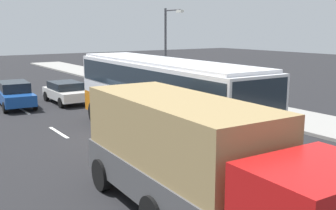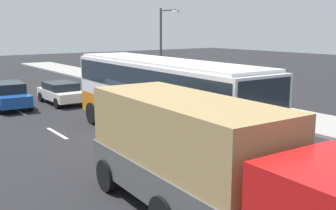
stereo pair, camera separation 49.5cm
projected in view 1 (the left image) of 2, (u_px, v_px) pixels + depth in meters
The scene contains 9 objects.
ground_plane at pixel (118, 137), 17.76m from camera, with size 120.00×120.00×0.00m, color black.
sidewalk_curb at pixel (262, 111), 22.88m from camera, with size 80.00×4.00×0.15m, color gray.
lane_centreline at pixel (58, 132), 18.59m from camera, with size 26.19×0.16×0.01m.
coach_bus at pixel (161, 91), 16.81m from camera, with size 11.55×2.99×3.48m.
cargo_truck at pixel (195, 159), 9.64m from camera, with size 8.48×2.89×3.03m.
car_white_minivan at pixel (66, 92), 25.83m from camera, with size 4.15×1.98×1.36m.
car_blue_saloon at pixel (15, 94), 24.47m from camera, with size 4.63×2.17×1.54m.
pedestrian_at_crossing at pixel (214, 84), 26.68m from camera, with size 0.32×0.32×1.66m.
street_lamp at pixel (168, 45), 27.11m from camera, with size 2.00×0.24×5.95m.
Camera 1 is at (15.46, -7.81, 4.76)m, focal length 42.67 mm.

